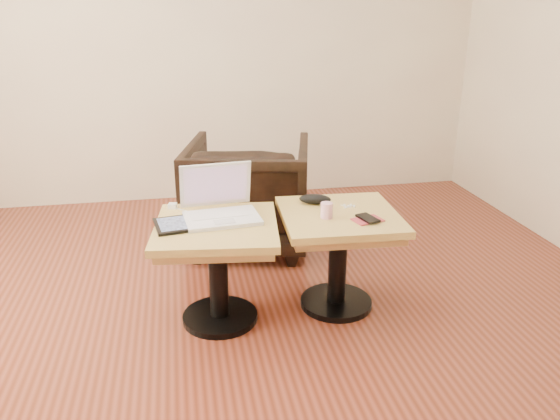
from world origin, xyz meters
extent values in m
cube|color=#5A2515|center=(0.00, 0.00, 0.00)|extent=(4.50, 4.50, 0.01)
cube|color=#C4AD98|center=(0.00, 2.25, 1.35)|extent=(4.50, 0.02, 2.70)
cylinder|color=black|center=(-0.12, 0.22, 0.02)|extent=(0.39, 0.39, 0.03)
cylinder|color=black|center=(-0.12, 0.22, 0.27)|extent=(0.10, 0.10, 0.48)
cube|color=olive|center=(-0.12, 0.22, 0.49)|extent=(0.62, 0.62, 0.04)
cube|color=olive|center=(-0.12, 0.22, 0.53)|extent=(0.67, 0.67, 0.04)
cylinder|color=black|center=(0.53, 0.25, 0.02)|extent=(0.39, 0.39, 0.03)
cylinder|color=black|center=(0.53, 0.25, 0.27)|extent=(0.10, 0.10, 0.48)
cube|color=olive|center=(0.53, 0.25, 0.49)|extent=(0.58, 0.58, 0.04)
cube|color=olive|center=(0.53, 0.25, 0.53)|extent=(0.63, 0.63, 0.04)
cube|color=white|center=(-0.09, 0.26, 0.56)|extent=(0.39, 0.29, 0.02)
cube|color=silver|center=(-0.09, 0.30, 0.57)|extent=(0.31, 0.15, 0.00)
cube|color=silver|center=(-0.08, 0.19, 0.57)|extent=(0.11, 0.08, 0.00)
cube|color=white|center=(-0.10, 0.42, 0.69)|extent=(0.37, 0.10, 0.24)
cube|color=#964639|center=(-0.10, 0.42, 0.69)|extent=(0.33, 0.08, 0.20)
cube|color=black|center=(-0.33, 0.22, 0.55)|extent=(0.20, 0.24, 0.01)
cube|color=#191E38|center=(-0.33, 0.22, 0.56)|extent=(0.16, 0.20, 0.00)
cube|color=white|center=(-0.33, 0.49, 0.56)|extent=(0.05, 0.05, 0.03)
ellipsoid|color=black|center=(0.43, 0.41, 0.57)|extent=(0.19, 0.13, 0.05)
cylinder|color=#E35E9A|center=(0.44, 0.20, 0.59)|extent=(0.08, 0.08, 0.08)
sphere|color=white|center=(0.59, 0.32, 0.55)|extent=(0.01, 0.01, 0.01)
sphere|color=white|center=(0.61, 0.34, 0.55)|extent=(0.01, 0.01, 0.01)
sphere|color=white|center=(0.58, 0.34, 0.55)|extent=(0.01, 0.01, 0.01)
sphere|color=white|center=(0.62, 0.31, 0.55)|extent=(0.01, 0.01, 0.01)
sphere|color=white|center=(0.57, 0.31, 0.55)|extent=(0.01, 0.01, 0.01)
cylinder|color=white|center=(0.59, 0.32, 0.55)|extent=(0.07, 0.04, 0.00)
cube|color=maroon|center=(0.63, 0.12, 0.55)|extent=(0.17, 0.14, 0.01)
cube|color=black|center=(0.63, 0.12, 0.56)|extent=(0.10, 0.14, 0.01)
imported|color=black|center=(0.17, 1.16, 0.37)|extent=(0.96, 0.97, 0.74)
camera|label=1|loc=(-0.28, -2.30, 1.56)|focal=35.00mm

